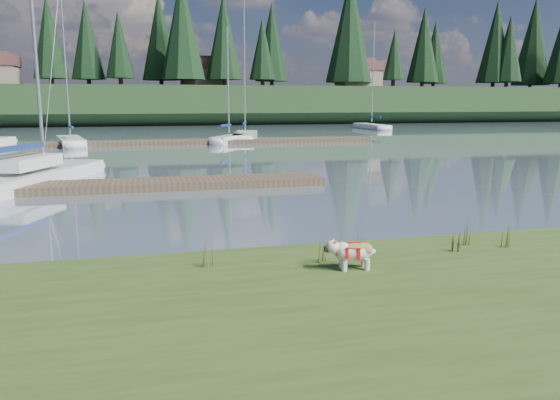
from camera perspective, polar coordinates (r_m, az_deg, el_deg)
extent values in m
plane|color=slate|center=(42.30, -10.21, 5.74)|extent=(200.00, 200.00, 0.00)
cube|color=#384F1E|center=(7.41, 10.34, -14.82)|extent=(60.00, 9.00, 0.35)
cube|color=black|center=(85.13, -12.32, 9.61)|extent=(200.00, 20.00, 5.00)
cylinder|color=silver|center=(9.70, 6.73, -6.81)|extent=(0.10, 0.10, 0.21)
cylinder|color=silver|center=(9.89, 6.44, -6.46)|extent=(0.10, 0.10, 0.21)
cylinder|color=silver|center=(9.81, 9.08, -6.68)|extent=(0.10, 0.10, 0.21)
cylinder|color=silver|center=(10.00, 8.74, -6.34)|extent=(0.10, 0.10, 0.21)
ellipsoid|color=silver|center=(9.79, 7.84, -5.36)|extent=(0.71, 0.41, 0.32)
ellipsoid|color=#A4713D|center=(9.76, 7.85, -4.78)|extent=(0.51, 0.37, 0.11)
ellipsoid|color=silver|center=(9.66, 5.49, -4.88)|extent=(0.26, 0.27, 0.24)
cube|color=black|center=(9.65, 4.89, -5.14)|extent=(0.08, 0.13, 0.09)
cube|color=silver|center=(23.69, -24.25, 1.98)|extent=(4.78, 8.48, 0.70)
ellipsoid|color=silver|center=(27.32, -19.74, 3.29)|extent=(2.52, 2.78, 0.70)
cylinder|color=silver|center=(24.44, -24.55, 18.50)|extent=(0.14, 0.14, 12.67)
cube|color=navy|center=(22.51, -26.11, 4.86)|extent=(1.55, 3.62, 0.20)
cube|color=silver|center=(23.21, -24.98, 3.59)|extent=(2.34, 3.32, 0.45)
cube|color=#4C3D2C|center=(21.34, -17.00, 1.42)|extent=(16.00, 2.00, 0.30)
cube|color=#4C3D2C|center=(42.47, -7.51, 6.04)|extent=(26.00, 2.20, 0.30)
ellipsoid|color=silver|center=(47.01, -26.69, 5.53)|extent=(1.97, 2.23, 0.70)
cube|color=silver|center=(43.72, -21.02, 5.65)|extent=(2.91, 7.10, 0.70)
ellipsoid|color=silver|center=(47.16, -21.37, 5.93)|extent=(1.85, 2.15, 0.70)
cylinder|color=silver|center=(43.70, -21.54, 13.49)|extent=(0.12, 0.12, 10.81)
cube|color=navy|center=(42.71, -21.02, 7.15)|extent=(0.74, 2.74, 0.20)
cube|color=silver|center=(43.39, -5.34, 6.27)|extent=(3.61, 4.96, 0.70)
ellipsoid|color=silver|center=(45.76, -4.13, 6.49)|extent=(1.67, 1.76, 0.70)
cylinder|color=silver|center=(43.31, -5.44, 12.33)|extent=(0.12, 0.12, 8.01)
cube|color=navy|center=(42.69, -5.72, 7.78)|extent=(1.21, 1.84, 0.20)
cube|color=silver|center=(47.25, -3.65, 6.62)|extent=(3.57, 8.07, 0.70)
ellipsoid|color=silver|center=(51.17, -3.42, 6.91)|extent=(2.17, 2.49, 0.70)
cylinder|color=silver|center=(47.28, -3.74, 14.67)|extent=(0.12, 0.12, 12.10)
cube|color=navy|center=(46.11, -3.73, 8.00)|extent=(0.92, 3.09, 0.20)
cube|color=silver|center=(65.06, 9.54, 7.53)|extent=(1.74, 7.52, 0.70)
ellipsoid|color=silver|center=(68.52, 8.29, 7.70)|extent=(1.65, 2.06, 0.70)
cylinder|color=silver|center=(65.06, 9.71, 12.98)|extent=(0.12, 0.12, 11.21)
cube|color=navy|center=(64.07, 9.94, 8.53)|extent=(0.21, 2.99, 0.20)
cone|color=#475B23|center=(10.20, 4.07, -5.08)|extent=(0.03, 0.03, 0.49)
cone|color=brown|center=(10.18, 4.78, -5.40)|extent=(0.03, 0.03, 0.39)
cone|color=#475B23|center=(10.24, 4.34, -4.88)|extent=(0.03, 0.03, 0.54)
cone|color=brown|center=(10.23, 4.86, -5.46)|extent=(0.03, 0.03, 0.34)
cone|color=#475B23|center=(10.14, 4.31, -5.32)|extent=(0.03, 0.03, 0.44)
cone|color=#475B23|center=(10.75, 8.00, -4.39)|extent=(0.03, 0.03, 0.47)
cone|color=brown|center=(10.74, 8.68, -4.68)|extent=(0.03, 0.03, 0.38)
cone|color=#475B23|center=(10.79, 8.24, -4.21)|extent=(0.03, 0.03, 0.52)
cone|color=brown|center=(10.79, 8.74, -4.74)|extent=(0.03, 0.03, 0.33)
cone|color=#475B23|center=(10.69, 8.26, -4.61)|extent=(0.03, 0.03, 0.42)
cone|color=#475B23|center=(11.94, 18.70, -3.11)|extent=(0.03, 0.03, 0.57)
cone|color=brown|center=(11.95, 19.31, -3.41)|extent=(0.03, 0.03, 0.46)
cone|color=#475B23|center=(11.99, 18.87, -2.92)|extent=(0.03, 0.03, 0.63)
cone|color=brown|center=(12.01, 19.31, -3.49)|extent=(0.03, 0.03, 0.40)
cone|color=#475B23|center=(11.89, 18.98, -3.32)|extent=(0.03, 0.03, 0.52)
cone|color=#475B23|center=(9.95, -7.79, -5.57)|extent=(0.03, 0.03, 0.48)
cone|color=brown|center=(9.90, -7.10, -5.92)|extent=(0.03, 0.03, 0.38)
cone|color=#475B23|center=(9.97, -7.47, -5.38)|extent=(0.03, 0.03, 0.53)
cone|color=brown|center=(9.95, -6.95, -5.97)|extent=(0.03, 0.03, 0.34)
cone|color=#475B23|center=(9.88, -7.62, -5.83)|extent=(0.03, 0.03, 0.43)
cone|color=#475B23|center=(11.37, 17.63, -4.01)|extent=(0.03, 0.03, 0.45)
cone|color=brown|center=(11.38, 18.28, -4.27)|extent=(0.03, 0.03, 0.36)
cone|color=#475B23|center=(11.42, 17.82, -3.84)|extent=(0.03, 0.03, 0.50)
cone|color=brown|center=(11.44, 18.29, -4.32)|extent=(0.03, 0.03, 0.32)
cone|color=#475B23|center=(11.32, 17.92, -4.21)|extent=(0.03, 0.03, 0.41)
cone|color=#475B23|center=(11.99, 22.26, -3.51)|extent=(0.03, 0.03, 0.48)
cone|color=brown|center=(12.01, 22.86, -3.76)|extent=(0.03, 0.03, 0.38)
cone|color=#475B23|center=(12.04, 22.41, -3.34)|extent=(0.03, 0.03, 0.53)
cone|color=brown|center=(12.07, 22.86, -3.82)|extent=(0.03, 0.03, 0.33)
cone|color=#475B23|center=(11.95, 22.55, -3.70)|extent=(0.03, 0.03, 0.43)
cube|color=#33281C|center=(11.33, 1.10, -6.22)|extent=(60.00, 0.50, 0.14)
cylinder|color=#382619|center=(84.42, -19.32, 11.58)|extent=(0.60, 0.60, 1.80)
cone|color=black|center=(84.80, -19.57, 15.53)|extent=(4.84, 4.84, 11.00)
cylinder|color=#382619|center=(78.34, -10.00, 12.13)|extent=(0.60, 0.60, 1.80)
cone|color=black|center=(78.91, -10.17, 17.36)|extent=(6.16, 6.16, 14.00)
cylinder|color=#382619|center=(84.04, -1.84, 12.15)|extent=(0.60, 0.60, 1.80)
cone|color=black|center=(84.33, -1.86, 15.52)|extent=(3.96, 3.96, 9.00)
cylinder|color=#382619|center=(85.85, 7.16, 12.04)|extent=(0.60, 0.60, 1.80)
cone|color=black|center=(86.48, 7.29, 17.41)|extent=(7.04, 7.04, 16.00)
cylinder|color=#382619|center=(94.45, 14.60, 11.64)|extent=(0.60, 0.60, 1.80)
cone|color=black|center=(94.83, 14.78, 15.44)|extent=(5.28, 5.28, 12.00)
cylinder|color=#382619|center=(98.01, 22.56, 11.13)|extent=(0.60, 0.60, 1.80)
cone|color=black|center=(98.32, 22.80, 14.40)|extent=(4.62, 4.62, 10.50)
cylinder|color=#382619|center=(108.46, 27.23, 10.63)|extent=(0.60, 0.60, 1.80)
cube|color=gray|center=(83.60, -8.17, 12.41)|extent=(6.00, 5.00, 2.80)
cube|color=brown|center=(83.71, -8.21, 13.84)|extent=(6.30, 5.30, 1.40)
cube|color=brown|center=(83.76, -8.22, 14.39)|extent=(4.20, 3.60, 0.70)
cube|color=gray|center=(87.53, 8.18, 12.31)|extent=(6.00, 5.00, 2.80)
cube|color=brown|center=(87.63, 8.21, 13.68)|extent=(6.30, 5.30, 1.40)
cube|color=brown|center=(87.68, 8.23, 14.21)|extent=(4.20, 3.60, 0.70)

